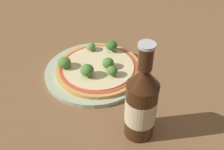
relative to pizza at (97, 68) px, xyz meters
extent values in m
plane|color=brown|center=(-0.02, 0.00, -0.02)|extent=(3.00, 3.00, 0.00)
cylinder|color=#A3B293|center=(-0.01, -0.01, -0.01)|extent=(0.27, 0.27, 0.01)
cylinder|color=tan|center=(0.00, 0.00, 0.00)|extent=(0.24, 0.24, 0.01)
cylinder|color=#B74728|center=(0.00, 0.00, 0.00)|extent=(0.22, 0.22, 0.00)
cylinder|color=beige|center=(0.00, 0.00, 0.01)|extent=(0.19, 0.19, 0.00)
cylinder|color=#89A866|center=(0.03, -0.04, 0.01)|extent=(0.01, 0.01, 0.01)
ellipsoid|color=#477A33|center=(0.03, -0.04, 0.03)|extent=(0.03, 0.03, 0.03)
cylinder|color=#89A866|center=(-0.03, -0.08, 0.01)|extent=(0.01, 0.01, 0.01)
ellipsoid|color=#477A33|center=(-0.03, -0.08, 0.02)|extent=(0.04, 0.04, 0.03)
cylinder|color=#89A866|center=(-0.05, 0.07, 0.01)|extent=(0.01, 0.01, 0.01)
ellipsoid|color=#386628|center=(-0.05, 0.07, 0.03)|extent=(0.03, 0.03, 0.03)
cylinder|color=#89A866|center=(-0.08, 0.01, 0.01)|extent=(0.01, 0.01, 0.01)
ellipsoid|color=#568E3D|center=(-0.08, 0.01, 0.02)|extent=(0.03, 0.03, 0.02)
cylinder|color=#89A866|center=(0.02, 0.03, 0.01)|extent=(0.01, 0.01, 0.01)
ellipsoid|color=#477A33|center=(0.02, 0.03, 0.02)|extent=(0.03, 0.03, 0.03)
cylinder|color=#89A866|center=(0.05, 0.02, 0.01)|extent=(0.01, 0.01, 0.01)
ellipsoid|color=#477A33|center=(0.05, 0.02, 0.02)|extent=(0.03, 0.03, 0.02)
cylinder|color=#381E0F|center=(0.22, 0.01, 0.05)|extent=(0.06, 0.06, 0.14)
cylinder|color=#C6B793|center=(0.22, 0.01, 0.05)|extent=(0.07, 0.07, 0.06)
cone|color=#381E0F|center=(0.22, 0.01, 0.14)|extent=(0.06, 0.06, 0.04)
cylinder|color=#381E0F|center=(0.22, 0.01, 0.18)|extent=(0.03, 0.03, 0.05)
cylinder|color=#B2B2B7|center=(0.22, 0.01, 0.21)|extent=(0.03, 0.03, 0.01)
camera|label=1|loc=(0.53, -0.20, 0.44)|focal=42.00mm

